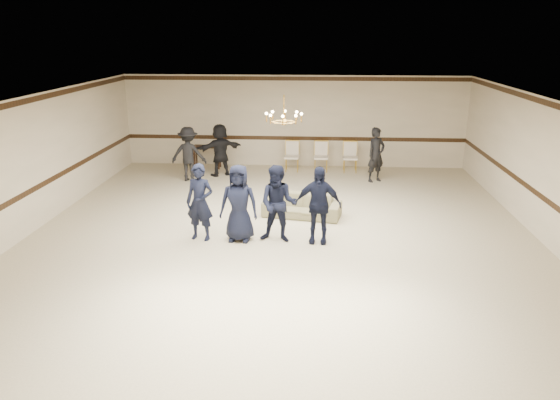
{
  "coord_description": "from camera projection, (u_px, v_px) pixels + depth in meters",
  "views": [
    {
      "loc": [
        0.77,
        -11.71,
        4.62
      ],
      "look_at": [
        0.01,
        -0.5,
        1.06
      ],
      "focal_mm": 34.11,
      "sensor_mm": 36.0,
      "label": 1
    }
  ],
  "objects": [
    {
      "name": "adult_left",
      "position": [
        189.0,
        154.0,
        17.05
      ],
      "size": [
        1.14,
        0.66,
        1.75
      ],
      "primitive_type": "imported",
      "rotation": [
        0.0,
        0.0,
        3.13
      ],
      "color": "black",
      "rests_on": "floor"
    },
    {
      "name": "boy_d",
      "position": [
        318.0,
        205.0,
        11.98
      ],
      "size": [
        1.08,
        0.51,
        1.79
      ],
      "primitive_type": "imported",
      "rotation": [
        0.0,
        0.0,
        -0.07
      ],
      "color": "black",
      "rests_on": "floor"
    },
    {
      "name": "settee",
      "position": [
        302.0,
        206.0,
        13.85
      ],
      "size": [
        2.12,
        1.15,
        0.58
      ],
      "primitive_type": "imported",
      "rotation": [
        0.0,
        0.0,
        -0.19
      ],
      "color": "#77734F",
      "rests_on": "floor"
    },
    {
      "name": "console_table",
      "position": [
        207.0,
        157.0,
        18.76
      ],
      "size": [
        0.98,
        0.46,
        0.81
      ],
      "primitive_type": "cube",
      "rotation": [
        0.0,
        0.0,
        -0.05
      ],
      "color": "#321C10",
      "rests_on": "floor"
    },
    {
      "name": "banquet_chair_right",
      "position": [
        350.0,
        157.0,
        18.21
      ],
      "size": [
        0.49,
        0.49,
        1.01
      ],
      "primitive_type": null,
      "rotation": [
        0.0,
        0.0,
        -0.0
      ],
      "color": "beige",
      "rests_on": "floor"
    },
    {
      "name": "banquet_chair_left",
      "position": [
        292.0,
        157.0,
        18.34
      ],
      "size": [
        0.52,
        0.52,
        1.01
      ],
      "primitive_type": null,
      "rotation": [
        0.0,
        0.0,
        -0.07
      ],
      "color": "beige",
      "rests_on": "floor"
    },
    {
      "name": "banquet_chair_mid",
      "position": [
        321.0,
        157.0,
        18.28
      ],
      "size": [
        0.49,
        0.49,
        1.01
      ],
      "primitive_type": null,
      "rotation": [
        0.0,
        0.0,
        -0.0
      ],
      "color": "beige",
      "rests_on": "floor"
    },
    {
      "name": "boy_c",
      "position": [
        278.0,
        204.0,
        12.04
      ],
      "size": [
        0.96,
        0.79,
        1.79
      ],
      "primitive_type": "imported",
      "rotation": [
        0.0,
        0.0,
        -0.14
      ],
      "color": "black",
      "rests_on": "floor"
    },
    {
      "name": "boy_a",
      "position": [
        200.0,
        202.0,
        12.15
      ],
      "size": [
        0.73,
        0.55,
        1.79
      ],
      "primitive_type": "imported",
      "rotation": [
        0.0,
        0.0,
        -0.2
      ],
      "color": "black",
      "rests_on": "floor"
    },
    {
      "name": "adult_right",
      "position": [
        376.0,
        155.0,
        16.95
      ],
      "size": [
        0.76,
        0.7,
        1.75
      ],
      "primitive_type": "imported",
      "rotation": [
        0.0,
        0.0,
        0.58
      ],
      "color": "black",
      "rests_on": "floor"
    },
    {
      "name": "crown_molding",
      "position": [
        295.0,
        79.0,
        18.3
      ],
      "size": [
        12.0,
        0.02,
        0.14
      ],
      "primitive_type": "cube",
      "color": "black",
      "rests_on": "wall_back"
    },
    {
      "name": "chandelier",
      "position": [
        284.0,
        108.0,
        12.67
      ],
      "size": [
        0.94,
        0.94,
        0.89
      ],
      "primitive_type": null,
      "color": "gold",
      "rests_on": "ceiling"
    },
    {
      "name": "adult_mid",
      "position": [
        220.0,
        150.0,
        17.66
      ],
      "size": [
        1.65,
        1.29,
        1.75
      ],
      "primitive_type": "imported",
      "rotation": [
        0.0,
        0.0,
        3.7
      ],
      "color": "black",
      "rests_on": "floor"
    },
    {
      "name": "chair_rail",
      "position": [
        294.0,
        138.0,
        18.93
      ],
      "size": [
        12.0,
        0.02,
        0.14
      ],
      "primitive_type": "cube",
      "color": "black",
      "rests_on": "wall_back"
    },
    {
      "name": "room",
      "position": [
        281.0,
        171.0,
        12.1
      ],
      "size": [
        12.01,
        14.01,
        3.21
      ],
      "color": "beige",
      "rests_on": "ground"
    },
    {
      "name": "boy_b",
      "position": [
        239.0,
        203.0,
        12.1
      ],
      "size": [
        0.91,
        0.63,
        1.79
      ],
      "primitive_type": "imported",
      "rotation": [
        0.0,
        0.0,
        -0.07
      ],
      "color": "black",
      "rests_on": "floor"
    }
  ]
}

